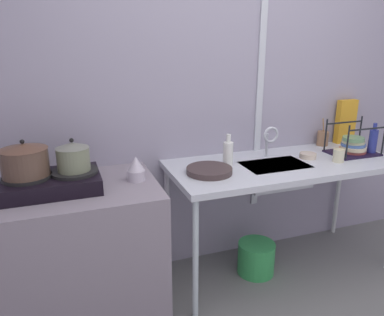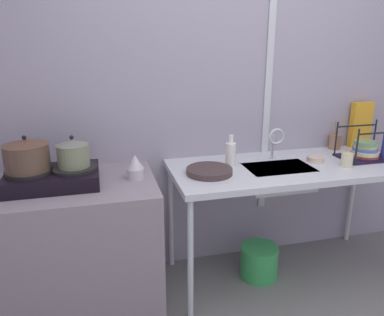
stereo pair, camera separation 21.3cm
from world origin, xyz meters
name	(u,v)px [view 1 (the left image)]	position (x,y,z in m)	size (l,w,h in m)	color
wall_back	(221,90)	(0.00, 1.56, 1.29)	(4.66, 0.10, 2.58)	#9B96AA
wall_metal_strip	(261,71)	(0.28, 1.50, 1.42)	(0.05, 0.01, 2.07)	silver
counter_concrete	(55,257)	(-1.22, 1.17, 0.42)	(1.24, 0.67, 0.83)	gray
counter_sink	(284,170)	(0.32, 1.17, 0.78)	(1.61, 0.67, 0.83)	silver
stove	(52,182)	(-1.18, 1.17, 0.88)	(0.51, 0.35, 0.11)	black
pot_on_left_burner	(25,160)	(-1.31, 1.17, 1.03)	(0.25, 0.25, 0.20)	brown
pot_on_right_burner	(73,156)	(-1.06, 1.17, 1.02)	(0.18, 0.18, 0.18)	slate
percolator	(136,169)	(-0.71, 1.17, 0.90)	(0.11, 0.11, 0.15)	silver
sink_basin	(274,174)	(0.23, 1.15, 0.76)	(0.44, 0.28, 0.14)	silver
faucet	(270,137)	(0.26, 1.28, 0.99)	(0.12, 0.07, 0.23)	silver
frying_pan	(209,170)	(-0.26, 1.14, 0.85)	(0.29, 0.29, 0.04)	#3E302F
dish_rack	(353,146)	(0.90, 1.18, 0.89)	(0.34, 0.25, 0.25)	black
cup_by_rack	(339,155)	(0.67, 1.06, 0.88)	(0.08, 0.08, 0.09)	beige
small_bowl_on_drainboard	(308,156)	(0.52, 1.20, 0.85)	(0.12, 0.12, 0.04)	beige
bottle_by_sink	(228,153)	(-0.08, 1.24, 0.92)	(0.07, 0.07, 0.21)	white
bottle_by_rack	(373,141)	(1.03, 1.13, 0.93)	(0.06, 0.06, 0.23)	navy
cereal_box	(346,121)	(1.06, 1.46, 1.01)	(0.17, 0.06, 0.35)	gold
utensil_jar	(323,138)	(0.84, 1.44, 0.89)	(0.09, 0.09, 0.21)	#936B4B
bucket_on_floor	(256,258)	(0.13, 1.17, 0.12)	(0.27, 0.27, 0.24)	green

